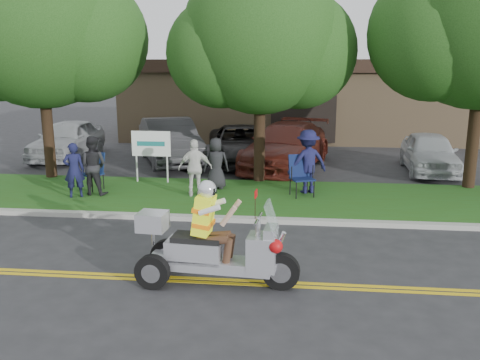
# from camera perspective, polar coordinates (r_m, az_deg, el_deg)

# --- Properties ---
(ground) EXTENTS (120.00, 120.00, 0.00)m
(ground) POSITION_cam_1_polar(r_m,az_deg,el_deg) (9.85, -3.85, -10.02)
(ground) COLOR #28282B
(ground) RESTS_ON ground
(centerline_near) EXTENTS (60.00, 0.10, 0.01)m
(centerline_near) POSITION_cam_1_polar(r_m,az_deg,el_deg) (9.33, -4.48, -11.37)
(centerline_near) COLOR gold
(centerline_near) RESTS_ON ground
(centerline_far) EXTENTS (60.00, 0.10, 0.01)m
(centerline_far) POSITION_cam_1_polar(r_m,az_deg,el_deg) (9.47, -4.30, -10.98)
(centerline_far) COLOR gold
(centerline_far) RESTS_ON ground
(curb) EXTENTS (60.00, 0.25, 0.12)m
(curb) POSITION_cam_1_polar(r_m,az_deg,el_deg) (12.66, -1.46, -4.40)
(curb) COLOR #A8A89E
(curb) RESTS_ON ground
(grass_verge) EXTENTS (60.00, 4.00, 0.10)m
(grass_verge) POSITION_cam_1_polar(r_m,az_deg,el_deg) (14.71, -0.35, -1.92)
(grass_verge) COLOR #2A5215
(grass_verge) RESTS_ON ground
(commercial_building) EXTENTS (18.00, 8.20, 4.00)m
(commercial_building) POSITION_cam_1_polar(r_m,az_deg,el_deg) (27.96, 7.05, 9.18)
(commercial_building) COLOR #9E7F5B
(commercial_building) RESTS_ON ground
(tree_left) EXTENTS (6.62, 5.40, 7.78)m
(tree_left) POSITION_cam_1_polar(r_m,az_deg,el_deg) (17.90, -21.38, 15.38)
(tree_left) COLOR #332114
(tree_left) RESTS_ON ground
(tree_mid) EXTENTS (5.88, 4.80, 7.05)m
(tree_mid) POSITION_cam_1_polar(r_m,az_deg,el_deg) (16.20, 2.50, 15.09)
(tree_mid) COLOR #332114
(tree_mid) RESTS_ON ground
(business_sign) EXTENTS (1.25, 0.06, 1.75)m
(business_sign) POSITION_cam_1_polar(r_m,az_deg,el_deg) (16.37, -9.94, 3.73)
(business_sign) COLOR silver
(business_sign) RESTS_ON ground
(trike_scooter) EXTENTS (2.90, 1.00, 1.90)m
(trike_scooter) POSITION_cam_1_polar(r_m,az_deg,el_deg) (9.04, -3.38, -7.67)
(trike_scooter) COLOR black
(trike_scooter) RESTS_ON ground
(lawn_chair_a) EXTENTS (0.78, 0.79, 1.12)m
(lawn_chair_a) POSITION_cam_1_polar(r_m,az_deg,el_deg) (15.93, -16.08, 1.24)
(lawn_chair_a) COLOR black
(lawn_chair_a) RESTS_ON grass_verge
(lawn_chair_b) EXTENTS (0.81, 0.82, 1.17)m
(lawn_chair_b) POSITION_cam_1_polar(r_m,az_deg,el_deg) (14.70, 6.81, 0.83)
(lawn_chair_b) COLOR black
(lawn_chair_b) RESTS_ON grass_verge
(spectator_adult_left) EXTENTS (0.67, 0.57, 1.57)m
(spectator_adult_left) POSITION_cam_1_polar(r_m,az_deg,el_deg) (15.10, -18.13, 1.07)
(spectator_adult_left) COLOR #15163A
(spectator_adult_left) RESTS_ON grass_verge
(spectator_adult_mid) EXTENTS (0.89, 0.72, 1.71)m
(spectator_adult_mid) POSITION_cam_1_polar(r_m,az_deg,el_deg) (15.24, -16.21, 1.58)
(spectator_adult_mid) COLOR black
(spectator_adult_mid) RESTS_ON grass_verge
(spectator_adult_right) EXTENTS (1.03, 0.60, 1.64)m
(spectator_adult_right) POSITION_cam_1_polar(r_m,az_deg,el_deg) (14.54, -5.05, 1.37)
(spectator_adult_right) COLOR silver
(spectator_adult_right) RESTS_ON grass_verge
(spectator_chair_a) EXTENTS (1.38, 1.12, 1.86)m
(spectator_chair_a) POSITION_cam_1_polar(r_m,az_deg,el_deg) (14.96, 7.60, 2.08)
(spectator_chair_a) COLOR #171842
(spectator_chair_a) RESTS_ON grass_verge
(spectator_chair_b) EXTENTS (0.84, 0.63, 1.56)m
(spectator_chair_b) POSITION_cam_1_polar(r_m,az_deg,el_deg) (15.35, -2.70, 1.89)
(spectator_chair_b) COLOR black
(spectator_chair_b) RESTS_ON grass_verge
(parked_car_far_left) EXTENTS (1.96, 4.69, 1.59)m
(parked_car_far_left) POSITION_cam_1_polar(r_m,az_deg,el_deg) (21.98, -18.85, 4.35)
(parked_car_far_left) COLOR #A1A4A8
(parked_car_far_left) RESTS_ON ground
(parked_car_left) EXTENTS (3.77, 5.50, 1.72)m
(parked_car_left) POSITION_cam_1_polar(r_m,az_deg,el_deg) (20.11, -7.88, 4.36)
(parked_car_left) COLOR #313134
(parked_car_left) RESTS_ON ground
(parked_car_mid) EXTENTS (3.28, 5.54, 1.45)m
(parked_car_mid) POSITION_cam_1_polar(r_m,az_deg,el_deg) (19.88, 0.07, 3.99)
(parked_car_mid) COLOR black
(parked_car_mid) RESTS_ON ground
(parked_car_right) EXTENTS (3.75, 6.10, 1.65)m
(parked_car_right) POSITION_cam_1_polar(r_m,az_deg,el_deg) (19.04, 5.22, 3.84)
(parked_car_right) COLOR #4E1A12
(parked_car_right) RESTS_ON ground
(parked_car_far_right) EXTENTS (1.95, 4.29, 1.43)m
(parked_car_far_right) POSITION_cam_1_polar(r_m,az_deg,el_deg) (19.40, 20.50, 2.91)
(parked_car_far_right) COLOR #BABEC2
(parked_car_far_right) RESTS_ON ground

